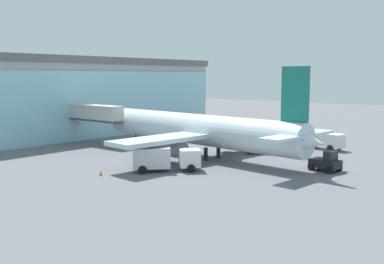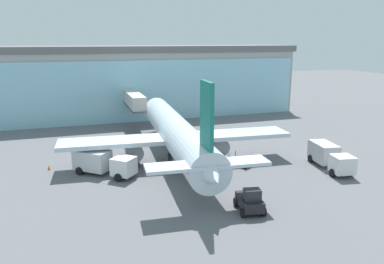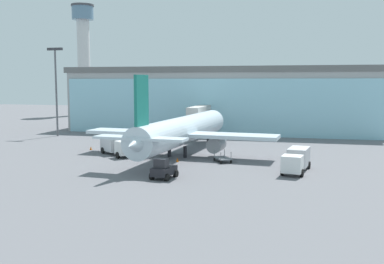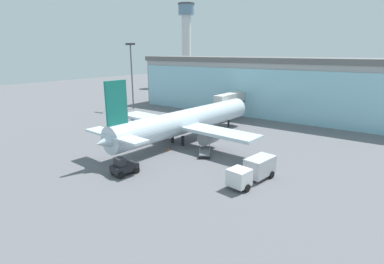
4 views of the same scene
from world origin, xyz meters
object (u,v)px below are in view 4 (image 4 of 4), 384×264
Objects in this scene: jet_bridge at (234,99)px; pushback_tug at (124,167)px; safety_cone_wingtip at (130,126)px; baggage_cart at (205,153)px; safety_cone_nose at (169,149)px; apron_light_mast at (132,70)px; fuel_truck at (253,170)px; airplane at (185,122)px; catering_truck at (137,128)px; control_tower at (186,38)px.

jet_bridge is 4.07× the size of pushback_tug.
jet_bridge is 23.91m from safety_cone_wingtip.
pushback_tug is at bearing -53.88° from baggage_cart.
safety_cone_nose is at bearing -173.53° from jet_bridge.
apron_light_mast is 30.87× the size of safety_cone_nose.
fuel_truck is at bearing 34.65° from baggage_cart.
baggage_cart is 5.85× the size of safety_cone_nose.
safety_cone_wingtip is at bearing -98.15° from fuel_truck.
apron_light_mast is 0.48× the size of airplane.
apron_light_mast reaches higher than jet_bridge.
pushback_tug is at bearing -53.12° from fuel_truck.
jet_bridge is 25.37× the size of safety_cone_nose.
safety_cone_wingtip is at bearing 89.75° from airplane.
apron_light_mast reaches higher than catering_truck.
apron_light_mast is 28.61m from catering_truck.
control_tower is 83.47m from catering_truck.
apron_light_mast is 4.95× the size of pushback_tug.
fuel_truck is at bearing -8.95° from safety_cone_nose.
apron_light_mast is at bearing 54.50° from pushback_tug.
safety_cone_wingtip is (-17.62, 16.71, -0.70)m from pushback_tug.
jet_bridge is 20.81m from airplane.
baggage_cart is at bearing -104.01° from fuel_truck.
baggage_cart is at bearing -160.52° from jet_bridge.
pushback_tug is 24.29m from safety_cone_wingtip.
catering_truck is 12.67× the size of safety_cone_nose.
safety_cone_wingtip is at bearing 146.38° from jet_bridge.
safety_cone_wingtip is (14.73, -14.37, -9.92)m from apron_light_mast.
safety_cone_nose is at bearing -110.22° from baggage_cart.
apron_light_mast is 34.15m from airplane.
pushback_tug reaches higher than safety_cone_wingtip.
fuel_truck is 32.79m from safety_cone_wingtip.
pushback_tug is (32.35, -31.07, -9.22)m from apron_light_mast.
baggage_cart is at bearing 34.80° from catering_truck.
jet_bridge reaches higher than pushback_tug.
safety_cone_nose is at bearing -166.46° from airplane.
safety_cone_nose is at bearing -91.30° from fuel_truck.
apron_light_mast is at bearing 66.10° from airplane.
apron_light_mast is at bearing -66.84° from control_tower.
jet_bridge is 24.36m from catering_truck.
control_tower is 56.86m from apron_light_mast.
fuel_truck reaches higher than baggage_cart.
safety_cone_wingtip is (-5.89, 3.43, -1.19)m from catering_truck.
control_tower reaches higher than airplane.
apron_light_mast is at bearing 145.90° from safety_cone_nose.
jet_bridge is 0.82× the size of apron_light_mast.
control_tower is 77.98m from safety_cone_wingtip.
catering_truck is (20.62, -17.80, -8.73)m from apron_light_mast.
baggage_cart is 12.39m from pushback_tug.
jet_bridge is 26.77m from safety_cone_nose.
control_tower is 62.22× the size of safety_cone_nose.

